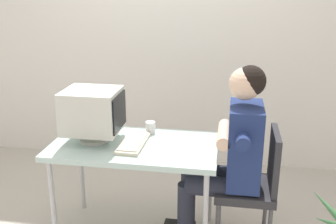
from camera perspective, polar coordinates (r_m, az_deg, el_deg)
name	(u,v)px	position (r m, az deg, el deg)	size (l,w,h in m)	color
wall_back	(198,17)	(3.93, 4.36, 13.54)	(8.00, 0.10, 3.00)	silver
desk	(135,151)	(2.83, -4.80, -5.69)	(1.18, 0.65, 0.74)	#B7B7BC
crt_monitor	(93,111)	(2.82, -10.86, 0.09)	(0.40, 0.34, 0.38)	silver
keyboard	(133,142)	(2.79, -5.03, -4.43)	(0.17, 0.41, 0.03)	beige
office_chair	(254,182)	(2.83, 12.40, -9.90)	(0.41, 0.41, 0.89)	#4C4C51
person_seated	(230,150)	(2.72, 9.00, -5.50)	(0.68, 0.57, 1.33)	navy
desk_mug	(151,127)	(2.98, -2.55, -2.23)	(0.07, 0.08, 0.09)	white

